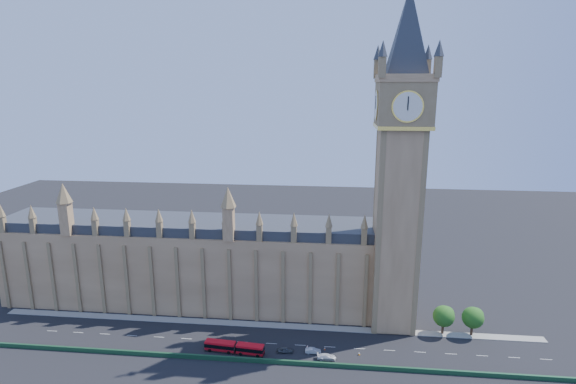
# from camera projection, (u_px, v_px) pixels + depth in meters

# --- Properties ---
(ground) EXTENTS (400.00, 400.00, 0.00)m
(ground) POSITION_uv_depth(u_px,v_px,m) (257.00, 343.00, 123.78)
(ground) COLOR black
(ground) RESTS_ON ground
(palace_westminster) EXTENTS (120.00, 20.00, 28.00)m
(palace_westminster) POSITION_uv_depth(u_px,v_px,m) (191.00, 262.00, 144.35)
(palace_westminster) COLOR #946F47
(palace_westminster) RESTS_ON ground
(elizabeth_tower) EXTENTS (20.59, 20.59, 105.00)m
(elizabeth_tower) POSITION_uv_depth(u_px,v_px,m) (401.00, 141.00, 120.95)
(elizabeth_tower) COLOR #946F47
(elizabeth_tower) RESTS_ON ground
(bridge_parapet) EXTENTS (160.00, 0.60, 1.20)m
(bridge_parapet) POSITION_uv_depth(u_px,v_px,m) (251.00, 360.00, 114.93)
(bridge_parapet) COLOR #1E4C2D
(bridge_parapet) RESTS_ON ground
(kerb_north) EXTENTS (160.00, 3.00, 0.16)m
(kerb_north) POSITION_uv_depth(u_px,v_px,m) (262.00, 325.00, 132.96)
(kerb_north) COLOR gray
(kerb_north) RESTS_ON ground
(tree_east_near) EXTENTS (6.00, 6.00, 8.50)m
(tree_east_near) POSITION_uv_depth(u_px,v_px,m) (444.00, 316.00, 127.06)
(tree_east_near) COLOR #382619
(tree_east_near) RESTS_ON ground
(tree_east_far) EXTENTS (6.00, 6.00, 8.50)m
(tree_east_far) POSITION_uv_depth(u_px,v_px,m) (474.00, 317.00, 126.27)
(tree_east_far) COLOR #382619
(tree_east_far) RESTS_ON ground
(red_bus) EXTENTS (16.16, 3.82, 2.72)m
(red_bus) POSITION_uv_depth(u_px,v_px,m) (234.00, 347.00, 119.00)
(red_bus) COLOR red
(red_bus) RESTS_ON ground
(car_grey) EXTENTS (4.29, 2.04, 1.42)m
(car_grey) POSITION_uv_depth(u_px,v_px,m) (285.00, 350.00, 119.14)
(car_grey) COLOR #42454A
(car_grey) RESTS_ON ground
(car_silver) EXTENTS (4.18, 1.59, 1.36)m
(car_silver) POSITION_uv_depth(u_px,v_px,m) (313.00, 351.00, 118.84)
(car_silver) COLOR #B0B4B8
(car_silver) RESTS_ON ground
(car_white) EXTENTS (5.06, 2.32, 1.43)m
(car_white) POSITION_uv_depth(u_px,v_px,m) (327.00, 357.00, 116.14)
(car_white) COLOR silver
(car_white) RESTS_ON ground
(cone_a) EXTENTS (0.55, 0.55, 0.76)m
(cone_a) POSITION_uv_depth(u_px,v_px,m) (307.00, 348.00, 120.79)
(cone_a) COLOR black
(cone_a) RESTS_ON ground
(cone_b) EXTENTS (0.54, 0.54, 0.66)m
(cone_b) POSITION_uv_depth(u_px,v_px,m) (325.00, 349.00, 120.44)
(cone_b) COLOR black
(cone_b) RESTS_ON ground
(cone_c) EXTENTS (0.47, 0.47, 0.67)m
(cone_c) POSITION_uv_depth(u_px,v_px,m) (307.00, 347.00, 121.39)
(cone_c) COLOR black
(cone_c) RESTS_ON ground
(cone_d) EXTENTS (0.63, 0.63, 0.78)m
(cone_d) POSITION_uv_depth(u_px,v_px,m) (359.00, 354.00, 118.04)
(cone_d) COLOR black
(cone_d) RESTS_ON ground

